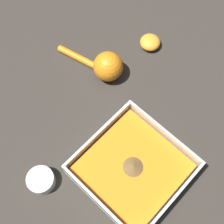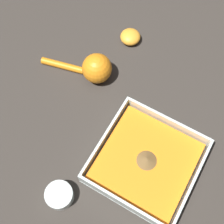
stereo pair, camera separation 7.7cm
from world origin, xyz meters
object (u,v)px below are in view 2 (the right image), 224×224
lemon_squeezer (94,68)px  lemon_half (130,37)px  spice_bowl (60,195)px  square_dish (146,162)px

lemon_squeezer → lemon_half: lemon_squeezer is taller
spice_bowl → lemon_squeezer: size_ratio=0.32×
square_dish → spice_bowl: 0.21m
spice_bowl → lemon_squeezer: (-0.31, -0.10, 0.02)m
spice_bowl → lemon_half: 0.47m
spice_bowl → square_dish: bearing=141.1°
square_dish → lemon_half: bearing=-145.7°
spice_bowl → lemon_half: bearing=-171.2°
spice_bowl → lemon_squeezer: lemon_squeezer is taller
square_dish → lemon_squeezer: 0.27m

